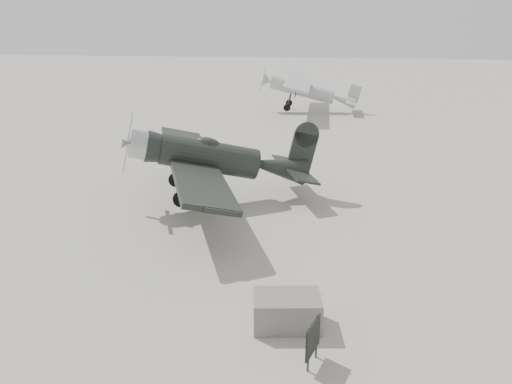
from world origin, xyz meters
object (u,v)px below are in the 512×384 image
at_px(lowwing_monoplane, 218,159).
at_px(highwing_monoplane, 306,87).
at_px(equipment_block, 287,311).
at_px(sign_board, 313,338).

height_order(lowwing_monoplane, highwing_monoplane, lowwing_monoplane).
relative_size(highwing_monoplane, equipment_block, 6.42).
distance_m(highwing_monoplane, sign_board, 32.27).
bearing_deg(lowwing_monoplane, sign_board, -88.03).
xyz_separation_m(equipment_block, sign_board, (0.69, -1.50, 0.28)).
height_order(highwing_monoplane, equipment_block, highwing_monoplane).
distance_m(highwing_monoplane, equipment_block, 30.78).
height_order(equipment_block, sign_board, sign_board).
xyz_separation_m(lowwing_monoplane, highwing_monoplane, (3.26, 21.80, 0.06)).
distance_m(lowwing_monoplane, sign_board, 11.32).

